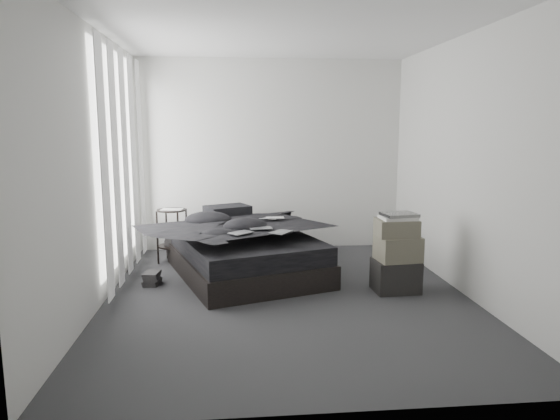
{
  "coord_description": "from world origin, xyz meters",
  "views": [
    {
      "loc": [
        -0.53,
        -4.79,
        1.67
      ],
      "look_at": [
        0.0,
        0.8,
        0.75
      ],
      "focal_mm": 32.0,
      "sensor_mm": 36.0,
      "label": 1
    }
  ],
  "objects": [
    {
      "name": "mattress",
      "position": [
        -0.4,
        0.8,
        0.36
      ],
      "size": [
        1.87,
        2.16,
        0.2
      ],
      "primitive_type": "cube",
      "rotation": [
        0.0,
        0.0,
        0.32
      ],
      "color": "black",
      "rests_on": "bed"
    },
    {
      "name": "wall_left",
      "position": [
        -1.8,
        0.0,
        1.3
      ],
      "size": [
        0.01,
        4.2,
        2.6
      ],
      "primitive_type": "cube",
      "color": "silver",
      "rests_on": "ground"
    },
    {
      "name": "box_lower",
      "position": [
        1.13,
        0.06,
        0.17
      ],
      "size": [
        0.46,
        0.37,
        0.33
      ],
      "primitive_type": "cube",
      "rotation": [
        0.0,
        0.0,
        0.04
      ],
      "color": "black",
      "rests_on": "floor"
    },
    {
      "name": "wall_front",
      "position": [
        0.0,
        -2.1,
        1.3
      ],
      "size": [
        3.6,
        0.01,
        2.6
      ],
      "primitive_type": "cube",
      "color": "silver",
      "rests_on": "ground"
    },
    {
      "name": "pillow_lower",
      "position": [
        -0.67,
        1.48,
        0.52
      ],
      "size": [
        0.66,
        0.54,
        0.13
      ],
      "primitive_type": "cube",
      "rotation": [
        0.0,
        0.0,
        0.32
      ],
      "color": "black",
      "rests_on": "mattress"
    },
    {
      "name": "ceiling",
      "position": [
        0.0,
        0.0,
        2.6
      ],
      "size": [
        3.6,
        4.2,
        0.01
      ],
      "primitive_type": "cube",
      "color": "white",
      "rests_on": "ground"
    },
    {
      "name": "side_stand",
      "position": [
        -1.3,
        1.45,
        0.33
      ],
      "size": [
        0.45,
        0.45,
        0.66
      ],
      "primitive_type": "cylinder",
      "rotation": [
        0.0,
        0.0,
        -0.29
      ],
      "color": "black",
      "rests_on": "floor"
    },
    {
      "name": "box_upper",
      "position": [
        1.12,
        0.06,
        0.67
      ],
      "size": [
        0.4,
        0.33,
        0.18
      ],
      "primitive_type": "cube",
      "rotation": [
        0.0,
        0.0,
        -0.01
      ],
      "color": "#605C4C",
      "rests_on": "box_mid"
    },
    {
      "name": "art_book_snake",
      "position": [
        1.14,
        0.05,
        0.81
      ],
      "size": [
        0.37,
        0.31,
        0.03
      ],
      "primitive_type": "cube",
      "rotation": [
        0.0,
        0.0,
        0.15
      ],
      "color": "silver",
      "rests_on": "art_book_white"
    },
    {
      "name": "comic_b",
      "position": [
        -0.24,
        0.46,
        0.68
      ],
      "size": [
        0.25,
        0.18,
        0.01
      ],
      "primitive_type": "cube",
      "rotation": [
        0.0,
        0.0,
        0.11
      ],
      "color": "black",
      "rests_on": "duvet"
    },
    {
      "name": "wall_right",
      "position": [
        1.8,
        0.0,
        1.3
      ],
      "size": [
        0.01,
        4.2,
        2.6
      ],
      "primitive_type": "cube",
      "color": "silver",
      "rests_on": "ground"
    },
    {
      "name": "art_book_white",
      "position": [
        1.13,
        0.06,
        0.78
      ],
      "size": [
        0.35,
        0.29,
        0.03
      ],
      "primitive_type": "cube",
      "rotation": [
        0.0,
        0.0,
        0.04
      ],
      "color": "silver",
      "rests_on": "box_upper"
    },
    {
      "name": "duvet",
      "position": [
        -0.39,
        0.75,
        0.57
      ],
      "size": [
        1.82,
        1.96,
        0.22
      ],
      "primitive_type": "imported",
      "rotation": [
        0.0,
        0.0,
        0.32
      ],
      "color": "black",
      "rests_on": "mattress"
    },
    {
      "name": "window_left",
      "position": [
        -1.78,
        0.9,
        1.35
      ],
      "size": [
        0.02,
        2.0,
        2.3
      ],
      "primitive_type": "cube",
      "color": "white",
      "rests_on": "wall_left"
    },
    {
      "name": "curtain_left",
      "position": [
        -1.73,
        0.9,
        1.28
      ],
      "size": [
        0.06,
        2.12,
        2.48
      ],
      "primitive_type": "cube",
      "color": "white",
      "rests_on": "wall_left"
    },
    {
      "name": "bed",
      "position": [
        -0.4,
        0.8,
        0.13
      ],
      "size": [
        1.94,
        2.23,
        0.26
      ],
      "primitive_type": "cube",
      "rotation": [
        0.0,
        0.0,
        0.32
      ],
      "color": "black",
      "rests_on": "floor"
    },
    {
      "name": "laptop",
      "position": [
        -0.08,
        0.95,
        0.69
      ],
      "size": [
        0.3,
        0.2,
        0.02
      ],
      "primitive_type": "imported",
      "rotation": [
        0.0,
        0.0,
        0.01
      ],
      "color": "silver",
      "rests_on": "duvet"
    },
    {
      "name": "papers",
      "position": [
        -1.29,
        1.44,
        0.67
      ],
      "size": [
        0.28,
        0.22,
        0.01
      ],
      "primitive_type": "cube",
      "rotation": [
        0.0,
        0.0,
        -0.12
      ],
      "color": "white",
      "rests_on": "side_stand"
    },
    {
      "name": "floor",
      "position": [
        0.0,
        0.0,
        0.0
      ],
      "size": [
        3.6,
        4.2,
        0.01
      ],
      "primitive_type": "cube",
      "color": "#323235",
      "rests_on": "ground"
    },
    {
      "name": "pillow_upper",
      "position": [
        -0.61,
        1.48,
        0.64
      ],
      "size": [
        0.63,
        0.55,
        0.12
      ],
      "primitive_type": "cube",
      "rotation": [
        0.0,
        0.0,
        0.42
      ],
      "color": "black",
      "rests_on": "pillow_lower"
    },
    {
      "name": "comic_c",
      "position": [
        -0.04,
        0.24,
        0.69
      ],
      "size": [
        0.27,
        0.28,
        0.01
      ],
      "primitive_type": "cube",
      "rotation": [
        0.0,
        0.0,
        0.93
      ],
      "color": "black",
      "rests_on": "duvet"
    },
    {
      "name": "box_mid",
      "position": [
        1.14,
        0.05,
        0.46
      ],
      "size": [
        0.45,
        0.37,
        0.25
      ],
      "primitive_type": "cube",
      "rotation": [
        0.0,
        0.0,
        0.11
      ],
      "color": "#605C4C",
      "rests_on": "box_lower"
    },
    {
      "name": "wall_back",
      "position": [
        0.0,
        2.1,
        1.3
      ],
      "size": [
        3.6,
        0.01,
        2.6
      ],
      "primitive_type": "cube",
      "color": "silver",
      "rests_on": "ground"
    },
    {
      "name": "comic_a",
      "position": [
        -0.46,
        0.25,
        0.68
      ],
      "size": [
        0.28,
        0.27,
        0.01
      ],
      "primitive_type": "cube",
      "rotation": [
        0.0,
        0.0,
        0.7
      ],
      "color": "black",
      "rests_on": "duvet"
    },
    {
      "name": "floor_books",
      "position": [
        -1.42,
        0.51,
        0.08
      ],
      "size": [
        0.18,
        0.23,
        0.15
      ],
      "primitive_type": "cube",
      "rotation": [
        0.0,
        0.0,
        -0.13
      ],
      "color": "black",
      "rests_on": "floor"
    }
  ]
}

